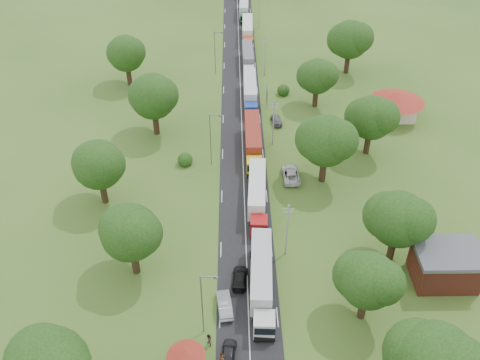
{
  "coord_description": "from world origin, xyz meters",
  "views": [
    {
      "loc": [
        -1.76,
        -60.42,
        53.98
      ],
      "look_at": [
        -0.68,
        6.37,
        3.0
      ],
      "focal_mm": 40.0,
      "sensor_mm": 36.0,
      "label": 1
    }
  ],
  "objects_px": {
    "info_sign": "(267,93)",
    "truck_0": "(262,279)",
    "pedestrian_near": "(222,359)",
    "car_lane_front": "(229,353)",
    "guard_booth": "(186,357)",
    "car_lane_mid": "(224,305)"
  },
  "relations": [
    {
      "from": "info_sign",
      "to": "car_lane_front",
      "type": "xyz_separation_m",
      "value": [
        -7.66,
        -58.46,
        -2.33
      ]
    },
    {
      "from": "guard_booth",
      "to": "pedestrian_near",
      "type": "relative_size",
      "value": 2.3
    },
    {
      "from": "truck_0",
      "to": "car_lane_front",
      "type": "height_order",
      "value": "truck_0"
    },
    {
      "from": "guard_booth",
      "to": "car_lane_front",
      "type": "height_order",
      "value": "guard_booth"
    },
    {
      "from": "car_lane_mid",
      "to": "pedestrian_near",
      "type": "height_order",
      "value": "pedestrian_near"
    },
    {
      "from": "truck_0",
      "to": "car_lane_front",
      "type": "relative_size",
      "value": 3.97
    },
    {
      "from": "info_sign",
      "to": "pedestrian_near",
      "type": "bearing_deg",
      "value": -98.04
    },
    {
      "from": "guard_booth",
      "to": "info_sign",
      "type": "xyz_separation_m",
      "value": [
        12.4,
        60.0,
        0.84
      ]
    },
    {
      "from": "car_lane_front",
      "to": "car_lane_mid",
      "type": "relative_size",
      "value": 0.81
    },
    {
      "from": "info_sign",
      "to": "truck_0",
      "type": "xyz_separation_m",
      "value": [
        -3.44,
        -48.69,
        -0.71
      ]
    },
    {
      "from": "guard_booth",
      "to": "truck_0",
      "type": "bearing_deg",
      "value": 51.62
    },
    {
      "from": "pedestrian_near",
      "to": "guard_booth",
      "type": "bearing_deg",
      "value": 152.56
    },
    {
      "from": "guard_booth",
      "to": "car_lane_front",
      "type": "distance_m",
      "value": 5.2
    },
    {
      "from": "truck_0",
      "to": "pedestrian_near",
      "type": "xyz_separation_m",
      "value": [
        -4.97,
        -10.81,
        -1.34
      ]
    },
    {
      "from": "car_lane_mid",
      "to": "car_lane_front",
      "type": "bearing_deg",
      "value": 87.16
    },
    {
      "from": "info_sign",
      "to": "car_lane_mid",
      "type": "bearing_deg",
      "value": -99.04
    },
    {
      "from": "info_sign",
      "to": "pedestrian_near",
      "type": "xyz_separation_m",
      "value": [
        -8.4,
        -59.5,
        -2.04
      ]
    },
    {
      "from": "info_sign",
      "to": "car_lane_front",
      "type": "bearing_deg",
      "value": -97.47
    },
    {
      "from": "guard_booth",
      "to": "pedestrian_near",
      "type": "bearing_deg",
      "value": 7.15
    },
    {
      "from": "truck_0",
      "to": "car_lane_mid",
      "type": "xyz_separation_m",
      "value": [
        -4.76,
        -2.86,
        -1.5
      ]
    },
    {
      "from": "car_lane_front",
      "to": "car_lane_mid",
      "type": "distance_m",
      "value": 6.93
    },
    {
      "from": "info_sign",
      "to": "pedestrian_near",
      "type": "height_order",
      "value": "info_sign"
    }
  ]
}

